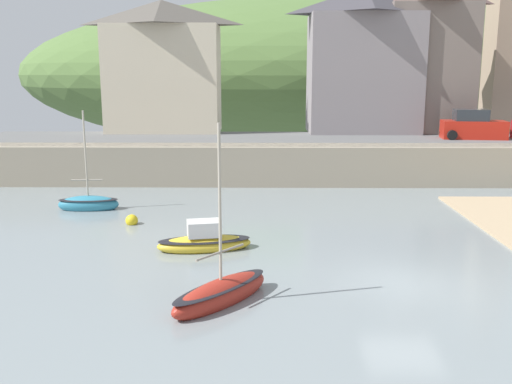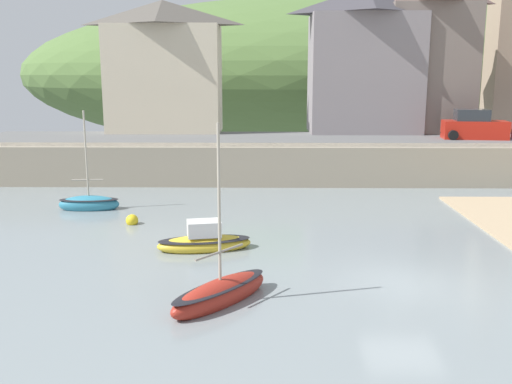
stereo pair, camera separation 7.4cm
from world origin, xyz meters
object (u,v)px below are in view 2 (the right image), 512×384
waterfront_building_left (164,66)px  mooring_buoy (132,220)px  rowboat_small_beached (89,203)px  waterfront_building_right (429,53)px  sailboat_nearest_shore (204,241)px  church_with_spire (511,21)px  waterfront_building_centre (365,60)px  motorboat_with_cabin (220,293)px  parked_car_near_slipway (474,127)px

waterfront_building_left → mooring_buoy: 19.21m
rowboat_small_beached → mooring_buoy: rowboat_small_beached is taller
mooring_buoy → waterfront_building_right: bearing=44.8°
sailboat_nearest_shore → rowboat_small_beached: bearing=123.3°
waterfront_building_right → church_with_spire: size_ratio=0.70×
waterfront_building_left → mooring_buoy: waterfront_building_left is taller
waterfront_building_centre → motorboat_with_cabin: (-8.60, -26.75, -7.32)m
waterfront_building_left → waterfront_building_right: size_ratio=0.83×
waterfront_building_centre → sailboat_nearest_shore: (-9.61, -21.54, -7.32)m
motorboat_with_cabin → waterfront_building_right: bearing=12.6°
rowboat_small_beached → parked_car_near_slipway: rowboat_small_beached is taller
church_with_spire → sailboat_nearest_shore: bearing=-130.2°
rowboat_small_beached → waterfront_building_left: bearing=81.3°
parked_car_near_slipway → mooring_buoy: parked_car_near_slipway is taller
church_with_spire → parked_car_near_slipway: church_with_spire is taller
parked_car_near_slipway → waterfront_building_centre: bearing=152.7°
waterfront_building_right → sailboat_nearest_shore: waterfront_building_right is taller
waterfront_building_left → mooring_buoy: size_ratio=16.83×
waterfront_building_centre → motorboat_with_cabin: 29.04m
waterfront_building_left → church_with_spire: church_with_spire is taller
waterfront_building_centre → sailboat_nearest_shore: size_ratio=2.71×
waterfront_building_centre → rowboat_small_beached: bearing=-137.0°
parked_car_near_slipway → mooring_buoy: (-19.93, -13.32, -3.04)m
rowboat_small_beached → mooring_buoy: size_ratio=9.13×
sailboat_nearest_shore → motorboat_with_cabin: motorboat_with_cabin is taller
motorboat_with_cabin → parked_car_near_slipway: bearing=4.5°
waterfront_building_right → motorboat_with_cabin: (-13.24, -26.75, -7.85)m
waterfront_building_centre → waterfront_building_left: bearing=-180.0°
waterfront_building_centre → parked_car_near_slipway: size_ratio=2.42×
waterfront_building_left → parked_car_near_slipway: bearing=-11.9°
church_with_spire → motorboat_with_cabin: bearing=-123.8°
mooring_buoy → motorboat_with_cabin: bearing=-62.3°
church_with_spire → parked_car_near_slipway: (-5.35, -8.50, -7.48)m
waterfront_building_centre → rowboat_small_beached: size_ratio=2.01×
church_with_spire → waterfront_building_left: bearing=-171.5°
church_with_spire → sailboat_nearest_shore: 35.03m
rowboat_small_beached → church_with_spire: bearing=30.7°
waterfront_building_centre → waterfront_building_right: 4.68m
motorboat_with_cabin → parked_car_near_slipway: 27.13m
mooring_buoy → rowboat_small_beached: bearing=134.8°
mooring_buoy → waterfront_building_left: bearing=94.5°
parked_car_near_slipway → mooring_buoy: 24.16m
waterfront_building_left → church_with_spire: (26.68, 4.00, 3.49)m
motorboat_with_cabin → church_with_spire: bearing=5.1°
waterfront_building_right → motorboat_with_cabin: 30.86m
waterfront_building_left → waterfront_building_right: 19.35m
church_with_spire → mooring_buoy: (-25.27, -21.82, -10.52)m
church_with_spire → motorboat_with_cabin: 38.44m
mooring_buoy → church_with_spire: bearing=40.8°
sailboat_nearest_shore → mooring_buoy: sailboat_nearest_shore is taller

